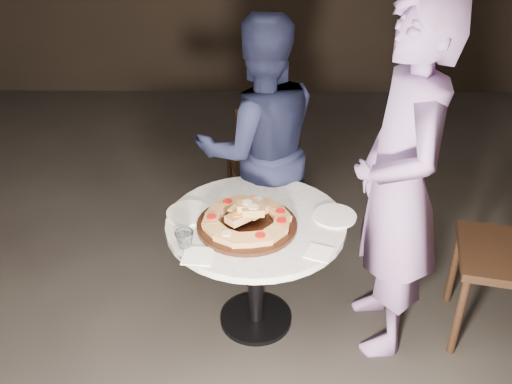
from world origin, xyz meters
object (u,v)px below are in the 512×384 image
focaccia_pile (247,217)px  chair_far (264,154)px  serving_board (247,225)px  water_glass (185,240)px  diner_navy (260,148)px  table (256,241)px  diner_teal (398,188)px

focaccia_pile → chair_far: bearing=85.7°
serving_board → focaccia_pile: size_ratio=1.13×
water_glass → diner_navy: (0.33, 0.79, 0.06)m
table → focaccia_pile: 0.19m
water_glass → chair_far: chair_far is taller
table → chair_far: chair_far is taller
chair_far → water_glass: bearing=59.0°
chair_far → table: bearing=73.2°
water_glass → chair_far: bearing=73.7°
focaccia_pile → table: bearing=52.8°
serving_board → focaccia_pile: focaccia_pile is taller
focaccia_pile → diner_teal: bearing=-0.3°
water_glass → diner_navy: size_ratio=0.06×
focaccia_pile → chair_far: chair_far is taller
serving_board → chair_far: 1.06m
serving_board → focaccia_pile: bearing=87.0°
water_glass → diner_navy: diner_navy is taller
diner_navy → diner_teal: 0.91m
table → chair_far: 0.99m
diner_teal → diner_navy: bearing=-138.4°
serving_board → diner_teal: size_ratio=0.27×
serving_board → water_glass: bearing=-149.7°
chair_far → diner_teal: diner_teal is taller
table → diner_teal: diner_teal is taller
focaccia_pile → serving_board: bearing=-93.0°
table → diner_navy: (0.01, 0.57, 0.22)m
chair_far → diner_teal: size_ratio=0.50×
table → chair_far: (0.04, 0.99, -0.03)m
serving_board → table: bearing=53.9°
table → diner_teal: 0.74m
focaccia_pile → diner_teal: size_ratio=0.24×
water_glass → chair_far: size_ratio=0.10×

